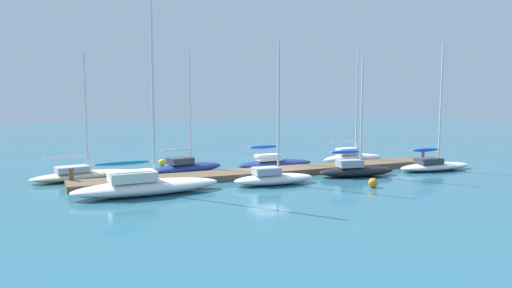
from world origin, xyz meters
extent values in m
plane|color=#286075|center=(0.00, 0.00, 0.00)|extent=(120.00, 120.00, 0.00)
cube|color=brown|center=(0.00, 0.00, 0.21)|extent=(26.60, 2.36, 0.41)
cylinder|color=brown|center=(-12.90, 1.03, 0.59)|extent=(0.28, 0.28, 1.19)
cylinder|color=brown|center=(12.90, -1.03, 0.59)|extent=(0.28, 0.28, 1.19)
ellipsoid|color=beige|center=(-12.03, 3.36, 0.29)|extent=(7.01, 3.10, 0.58)
cube|color=#9EA3AD|center=(-12.70, 3.24, 0.77)|extent=(2.24, 1.68, 0.38)
cylinder|color=silver|center=(-11.70, 3.42, 4.48)|extent=(0.14, 0.14, 7.81)
cylinder|color=silver|center=(-13.10, 3.17, 1.59)|extent=(2.82, 0.62, 0.11)
ellipsoid|color=white|center=(-9.03, -3.11, 0.43)|extent=(8.70, 2.69, 0.86)
cube|color=silver|center=(-9.89, -3.15, 1.13)|extent=(2.65, 1.71, 0.56)
cylinder|color=silver|center=(-8.60, -3.09, 6.56)|extent=(0.15, 0.15, 11.41)
cylinder|color=silver|center=(-10.40, -3.18, 1.93)|extent=(3.61, 0.30, 0.12)
ellipsoid|color=teal|center=(-10.40, -3.18, 1.93)|extent=(3.26, 0.52, 0.28)
ellipsoid|color=navy|center=(-4.88, 3.21, 0.35)|extent=(5.75, 2.89, 0.70)
cube|color=#333842|center=(-5.42, 3.11, 0.92)|extent=(1.87, 1.59, 0.45)
cylinder|color=silver|center=(-4.61, 3.27, 4.67)|extent=(0.13, 0.13, 7.95)
cylinder|color=silver|center=(-5.74, 3.04, 1.74)|extent=(2.28, 0.56, 0.11)
ellipsoid|color=white|center=(-1.02, -3.25, 0.34)|extent=(5.44, 2.02, 0.68)
cube|color=#9EA3AD|center=(-1.55, -3.22, 0.90)|extent=(1.67, 1.30, 0.44)
cylinder|color=silver|center=(-0.75, -3.27, 4.88)|extent=(0.13, 0.13, 8.40)
cylinder|color=silver|center=(-1.87, -3.20, 1.72)|extent=(2.25, 0.23, 0.11)
ellipsoid|color=navy|center=(1.87, 2.62, 0.32)|extent=(6.08, 1.95, 0.65)
cube|color=silver|center=(1.27, 2.64, 0.85)|extent=(1.84, 1.30, 0.42)
cylinder|color=silver|center=(2.17, 2.61, 4.83)|extent=(0.14, 0.14, 8.38)
cylinder|color=silver|center=(0.90, 2.65, 1.67)|extent=(2.53, 0.18, 0.11)
ellipsoid|color=blue|center=(0.90, 2.65, 1.67)|extent=(2.29, 0.43, 0.28)
ellipsoid|color=black|center=(5.51, -2.85, 0.35)|extent=(5.71, 2.46, 0.69)
cube|color=#9EA3AD|center=(4.97, -2.77, 0.92)|extent=(1.81, 1.38, 0.45)
cylinder|color=silver|center=(5.79, -2.89, 4.50)|extent=(0.13, 0.13, 7.62)
cylinder|color=silver|center=(4.64, -2.72, 1.73)|extent=(2.31, 0.46, 0.11)
ellipsoid|color=blue|center=(4.64, -2.72, 1.73)|extent=(2.12, 0.67, 0.28)
ellipsoid|color=white|center=(8.70, 2.32, 0.38)|extent=(5.50, 1.51, 0.77)
cube|color=silver|center=(8.15, 2.32, 1.02)|extent=(1.66, 1.03, 0.50)
cylinder|color=silver|center=(8.97, 2.33, 5.04)|extent=(0.13, 0.13, 8.54)
cylinder|color=silver|center=(7.82, 2.31, 1.82)|extent=(2.30, 0.14, 0.11)
ellipsoid|color=white|center=(12.31, -3.04, 0.28)|extent=(6.10, 2.01, 0.56)
cube|color=#333842|center=(11.71, -3.02, 0.75)|extent=(1.86, 1.30, 0.37)
cylinder|color=silver|center=(12.61, -3.06, 4.99)|extent=(0.14, 0.14, 8.86)
cylinder|color=silver|center=(11.35, -3.00, 1.58)|extent=(2.54, 0.22, 0.11)
ellipsoid|color=blue|center=(11.35, -3.00, 1.58)|extent=(2.29, 0.46, 0.28)
sphere|color=yellow|center=(-5.82, 7.15, 0.26)|extent=(0.53, 0.53, 0.53)
sphere|color=orange|center=(4.17, -6.54, 0.29)|extent=(0.58, 0.58, 0.58)
camera|label=1|loc=(-14.84, -32.21, 6.22)|focal=35.95mm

